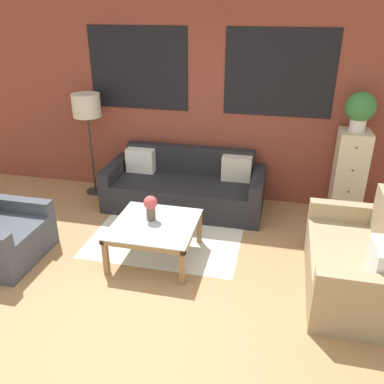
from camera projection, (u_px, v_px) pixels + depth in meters
ground_plane at (156, 295)px, 4.01m from camera, size 16.00×16.00×0.00m
wall_back_brick at (206, 100)px, 5.57m from camera, size 8.40×0.09×2.80m
rug at (170, 231)px, 5.13m from camera, size 1.81×1.65×0.00m
couch_dark at (185, 188)px, 5.65m from camera, size 2.16×0.88×0.78m
settee_vintage at (357, 263)px, 3.96m from camera, size 0.80×1.49×0.92m
coffee_table at (155, 228)px, 4.47m from camera, size 0.90×0.90×0.43m
floor_lamp at (87, 109)px, 5.66m from camera, size 0.39×0.39×1.48m
drawer_cabinet at (349, 175)px, 5.27m from camera, size 0.38×0.43×1.18m
potted_plant at (360, 109)px, 4.90m from camera, size 0.36×0.36×0.48m
flower_vase at (151, 206)px, 4.45m from camera, size 0.15×0.15×0.29m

